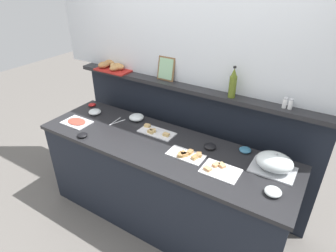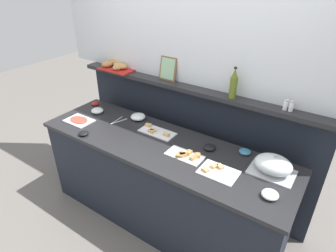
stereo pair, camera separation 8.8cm
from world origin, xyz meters
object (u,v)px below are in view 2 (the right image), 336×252
object	(u,v)px
sandwich_platter_front	(186,155)
bread_basket	(116,66)
condiment_bowl_teal	(83,133)
olive_oil_bottle	(234,85)
glass_bowl_small	(97,111)
salt_shaker	(286,105)
condiment_bowl_dark	(245,152)
framed_picture	(168,69)
serving_cloche	(273,165)
glass_bowl_medium	(270,195)
condiment_bowl_cream	(209,147)
cold_cuts_platter	(79,120)
glass_bowl_large	(138,117)
condiment_bowl_red	(95,104)
serving_tongs	(117,121)
sandwich_platter_rear	(217,171)
pepper_shaker	(291,106)
sandwich_platter_side	(157,132)

from	to	relation	value
sandwich_platter_front	bread_basket	distance (m)	1.38
condiment_bowl_teal	olive_oil_bottle	size ratio (longest dim) A/B	0.35
glass_bowl_small	salt_shaker	size ratio (longest dim) A/B	1.51
condiment_bowl_dark	framed_picture	world-z (taller)	framed_picture
glass_bowl_small	condiment_bowl_dark	xyz separation A→B (m)	(1.61, 0.17, -0.01)
condiment_bowl_dark	olive_oil_bottle	world-z (taller)	olive_oil_bottle
serving_cloche	glass_bowl_medium	size ratio (longest dim) A/B	2.84
glass_bowl_medium	condiment_bowl_teal	bearing A→B (deg)	-174.68
glass_bowl_small	condiment_bowl_cream	bearing A→B (deg)	2.34
sandwich_platter_front	cold_cuts_platter	world-z (taller)	sandwich_platter_front
glass_bowl_large	condiment_bowl_teal	size ratio (longest dim) A/B	1.59
condiment_bowl_red	condiment_bowl_dark	xyz separation A→B (m)	(1.78, 0.04, 0.00)
serving_tongs	olive_oil_bottle	size ratio (longest dim) A/B	0.68
glass_bowl_large	condiment_bowl_dark	xyz separation A→B (m)	(1.15, 0.03, -0.01)
glass_bowl_medium	condiment_bowl_dark	world-z (taller)	glass_bowl_medium
glass_bowl_large	salt_shaker	xyz separation A→B (m)	(1.35, 0.22, 0.41)
sandwich_platter_front	condiment_bowl_dark	size ratio (longest dim) A/B	3.09
condiment_bowl_dark	glass_bowl_medium	bearing A→B (deg)	-50.48
condiment_bowl_dark	condiment_bowl_teal	xyz separation A→B (m)	(-1.37, -0.57, -0.00)
cold_cuts_platter	glass_bowl_medium	size ratio (longest dim) A/B	2.35
serving_cloche	serving_tongs	distance (m)	1.56
condiment_bowl_teal	serving_tongs	xyz separation A→B (m)	(0.08, 0.38, -0.01)
condiment_bowl_teal	serving_tongs	world-z (taller)	condiment_bowl_teal
glass_bowl_medium	olive_oil_bottle	world-z (taller)	olive_oil_bottle
glass_bowl_small	condiment_bowl_red	size ratio (longest dim) A/B	1.52
serving_cloche	framed_picture	world-z (taller)	framed_picture
sandwich_platter_front	glass_bowl_medium	bearing A→B (deg)	-6.66
glass_bowl_large	glass_bowl_medium	xyz separation A→B (m)	(1.48, -0.37, -0.01)
glass_bowl_large	bread_basket	world-z (taller)	bread_basket
serving_cloche	glass_bowl_small	distance (m)	1.88
serving_tongs	glass_bowl_large	bearing A→B (deg)	46.86
condiment_bowl_dark	glass_bowl_small	bearing A→B (deg)	-174.12
glass_bowl_small	condiment_bowl_red	xyz separation A→B (m)	(-0.17, 0.13, -0.01)
sandwich_platter_rear	glass_bowl_large	bearing A→B (deg)	162.81
glass_bowl_small	condiment_bowl_dark	world-z (taller)	glass_bowl_small
cold_cuts_platter	olive_oil_bottle	xyz separation A→B (m)	(1.39, 0.57, 0.51)
glass_bowl_large	condiment_bowl_teal	xyz separation A→B (m)	(-0.23, -0.53, -0.01)
condiment_bowl_teal	salt_shaker	xyz separation A→B (m)	(1.58, 0.75, 0.42)
pepper_shaker	bread_basket	size ratio (longest dim) A/B	0.22
sandwich_platter_side	condiment_bowl_dark	world-z (taller)	same
glass_bowl_small	salt_shaker	distance (m)	1.89
glass_bowl_large	condiment_bowl_red	size ratio (longest dim) A/B	1.78
condiment_bowl_dark	olive_oil_bottle	bearing A→B (deg)	145.20
sandwich_platter_side	serving_tongs	bearing A→B (deg)	-174.34
sandwich_platter_rear	sandwich_platter_front	bearing A→B (deg)	172.65
condiment_bowl_dark	condiment_bowl_teal	world-z (taller)	condiment_bowl_dark
serving_cloche	condiment_bowl_teal	xyz separation A→B (m)	(-1.64, -0.43, -0.06)
sandwich_platter_front	glass_bowl_small	size ratio (longest dim) A/B	2.41
bread_basket	cold_cuts_platter	bearing A→B (deg)	-91.76
condiment_bowl_dark	salt_shaker	distance (m)	0.50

